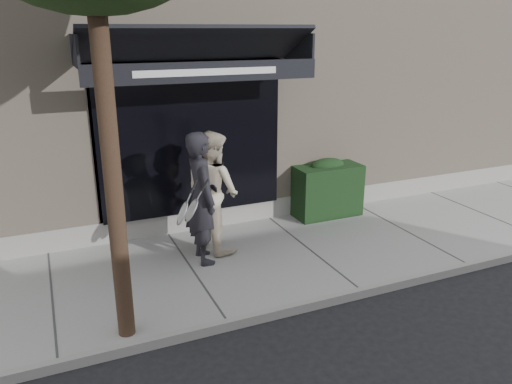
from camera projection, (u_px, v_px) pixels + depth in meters
name	position (u px, v px, depth m)	size (l,w,h in m)	color
ground	(307.00, 254.00, 8.41)	(80.00, 80.00, 0.00)	black
sidewalk	(307.00, 251.00, 8.39)	(20.00, 3.00, 0.12)	gray
curb	(360.00, 293.00, 7.04)	(20.00, 0.10, 0.14)	gray
building_facade	(209.00, 67.00, 11.87)	(14.30, 8.04, 5.64)	#B9A58D
hedge	(326.00, 188.00, 9.71)	(1.30, 0.70, 1.14)	black
pedestrian_front	(202.00, 198.00, 7.62)	(0.77, 0.93, 2.06)	black
pedestrian_back	(213.00, 191.00, 8.06)	(1.04, 1.16, 1.98)	beige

